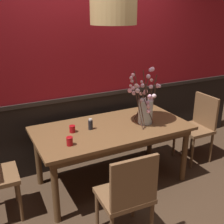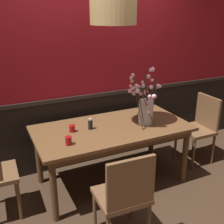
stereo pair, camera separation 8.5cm
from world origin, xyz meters
The scene contains 12 objects.
ground_plane centered at (0.00, 0.00, 0.00)m, with size 24.00×24.00×0.00m, color #422D1E.
back_wall centered at (0.00, 0.65, 1.35)m, with size 5.07×0.14×2.71m.
dining_table centered at (0.00, 0.00, 0.67)m, with size 1.81×0.92×0.75m.
chair_head_east_end centered at (1.35, -0.02, 0.53)m, with size 0.41×0.45×0.93m.
chair_near_side_left centered at (-0.30, -0.90, 0.51)m, with size 0.48×0.43×0.92m.
chair_far_side_left centered at (-0.22, 0.87, 0.53)m, with size 0.46×0.41×0.95m.
chair_far_side_right centered at (0.24, 0.85, 0.50)m, with size 0.48×0.42×0.87m.
vase_with_blossoms centered at (0.40, -0.08, 0.95)m, with size 0.47×0.48×0.70m.
candle_holder_nearer_center centered at (-0.46, 0.07, 0.79)m, with size 0.07×0.07×0.08m.
candle_holder_nearer_edge centered at (-0.59, -0.22, 0.79)m, with size 0.07×0.07×0.09m.
condiment_bottle centered at (-0.25, 0.05, 0.81)m, with size 0.05×0.05×0.13m.
pendant_lamp centered at (-0.01, -0.06, 2.04)m, with size 0.47×0.47×0.82m.
Camera 2 is at (-1.28, -2.68, 2.04)m, focal length 44.44 mm.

